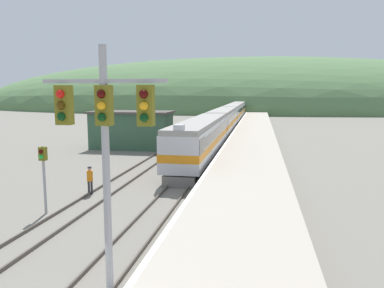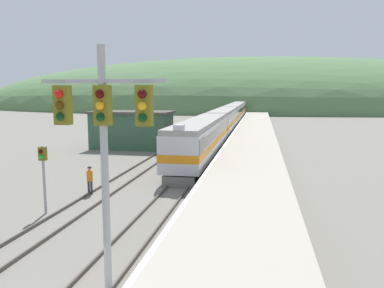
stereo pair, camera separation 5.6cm
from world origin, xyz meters
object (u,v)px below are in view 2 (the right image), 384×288
Objects in this scene: carriage_fourth at (239,109)px; signal_mast_main at (104,139)px; express_train_lead_car at (201,139)px; carriage_third at (234,113)px; signal_post_siding at (43,165)px; carriage_fifth at (243,106)px; track_worker at (90,179)px; carriage_second at (224,121)px.

signal_mast_main is (1.36, -87.13, 3.08)m from carriage_fourth.
express_train_lead_car is 1.05× the size of carriage_third.
signal_post_siding is (-5.77, -16.38, 0.49)m from express_train_lead_car.
express_train_lead_car is 62.30m from carriage_fourth.
express_train_lead_car reaches higher than carriage_fifth.
signal_mast_main is (1.36, -24.84, 3.07)m from express_train_lead_car.
carriage_third is at bearing 84.60° from track_worker.
signal_post_siding is (-5.77, -58.14, 0.50)m from carriage_third.
signal_post_siding is 4.32m from track_worker.
carriage_fifth is at bearing 90.73° from signal_mast_main.
express_train_lead_car is 1.05× the size of carriage_second.
track_worker is (-6.48, 12.41, -4.18)m from signal_mast_main.
express_train_lead_car is at bearing -90.00° from carriage_fifth.
carriage_third is 5.43× the size of signal_post_siding.
express_train_lead_car is 21.22m from carriage_second.
carriage_fifth is (0.00, 41.08, 0.00)m from carriage_third.
carriage_third is 41.08m from carriage_fifth.
track_worker is (-5.12, -54.18, -1.10)m from carriage_third.
signal_mast_main is at bearing -89.10° from carriage_fourth.
carriage_fourth is at bearing 86.08° from track_worker.
signal_post_siding is 2.06× the size of track_worker.
signal_post_siding is (-5.77, -99.22, 0.50)m from carriage_fifth.
carriage_fourth is 78.89m from signal_post_siding.
express_train_lead_car is at bearing 93.14° from signal_mast_main.
carriage_third is 1.00× the size of carriage_fourth.
carriage_second is 41.08m from carriage_fourth.
carriage_fourth is at bearing 90.00° from carriage_third.
carriage_fifth is 107.73m from signal_mast_main.
carriage_fourth is at bearing 90.90° from signal_mast_main.
express_train_lead_car reaches higher than signal_post_siding.
carriage_third reaches higher than signal_post_siding.
express_train_lead_car reaches higher than carriage_fourth.
carriage_third is 58.43m from signal_post_siding.
signal_mast_main reaches higher than carriage_fifth.
carriage_fourth is (0.00, 20.54, 0.00)m from carriage_third.
carriage_second is (0.00, 21.22, -0.01)m from express_train_lead_car.
carriage_third is 11.16× the size of track_worker.
carriage_fifth is 99.39m from signal_post_siding.
carriage_second is 38.04m from signal_post_siding.
express_train_lead_car is at bearing -90.00° from carriage_fourth.
track_worker is at bearing 80.67° from signal_post_siding.
signal_mast_main is (1.36, -46.06, 3.08)m from carriage_second.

